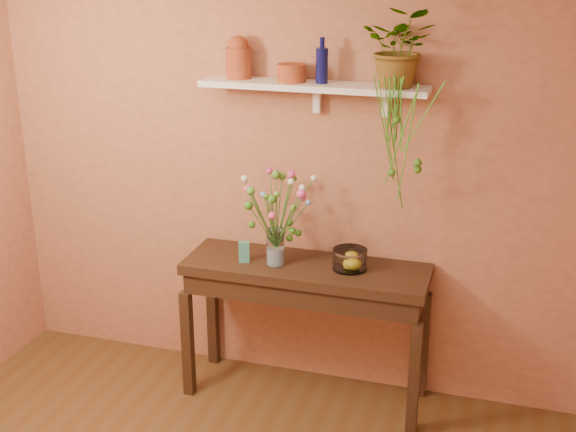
% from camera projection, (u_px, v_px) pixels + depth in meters
% --- Properties ---
extents(room, '(4.04, 4.04, 2.70)m').
position_uv_depth(room, '(164.00, 327.00, 2.71)').
color(room, '#4E371D').
rests_on(room, ground).
extents(sideboard, '(1.46, 0.47, 0.88)m').
position_uv_depth(sideboard, '(306.00, 284.00, 4.47)').
color(sideboard, '#341F15').
rests_on(sideboard, ground).
extents(wall_shelf, '(1.30, 0.24, 0.19)m').
position_uv_depth(wall_shelf, '(315.00, 87.00, 4.20)').
color(wall_shelf, white).
rests_on(wall_shelf, room).
extents(terracotta_jug, '(0.19, 0.19, 0.24)m').
position_uv_depth(terracotta_jug, '(238.00, 58.00, 4.30)').
color(terracotta_jug, '#9D3C1E').
rests_on(terracotta_jug, wall_shelf).
extents(terracotta_pot, '(0.20, 0.20, 0.10)m').
position_uv_depth(terracotta_pot, '(292.00, 73.00, 4.20)').
color(terracotta_pot, '#9D3C1E').
rests_on(terracotta_pot, wall_shelf).
extents(blue_bottle, '(0.08, 0.08, 0.25)m').
position_uv_depth(blue_bottle, '(322.00, 65.00, 4.14)').
color(blue_bottle, '#0B0C42').
rests_on(blue_bottle, wall_shelf).
extents(spider_plant, '(0.40, 0.35, 0.43)m').
position_uv_depth(spider_plant, '(401.00, 47.00, 3.99)').
color(spider_plant, '#35711A').
rests_on(spider_plant, wall_shelf).
extents(plant_fronds, '(0.38, 0.33, 0.75)m').
position_uv_depth(plant_fronds, '(401.00, 141.00, 3.99)').
color(plant_fronds, '#35711A').
rests_on(plant_fronds, wall_shelf).
extents(glass_vase, '(0.11, 0.11, 0.22)m').
position_uv_depth(glass_vase, '(276.00, 250.00, 4.40)').
color(glass_vase, white).
rests_on(glass_vase, sideboard).
extents(bouquet, '(0.43, 0.45, 0.44)m').
position_uv_depth(bouquet, '(277.00, 200.00, 4.30)').
color(bouquet, '#386B28').
rests_on(bouquet, glass_vase).
extents(glass_bowl, '(0.20, 0.20, 0.12)m').
position_uv_depth(glass_bowl, '(350.00, 260.00, 4.35)').
color(glass_bowl, white).
rests_on(glass_bowl, sideboard).
extents(lemon, '(0.08, 0.08, 0.08)m').
position_uv_depth(lemon, '(351.00, 262.00, 4.35)').
color(lemon, yellow).
rests_on(lemon, glass_bowl).
extents(carton, '(0.07, 0.07, 0.12)m').
position_uv_depth(carton, '(244.00, 252.00, 4.45)').
color(carton, teal).
rests_on(carton, sideboard).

